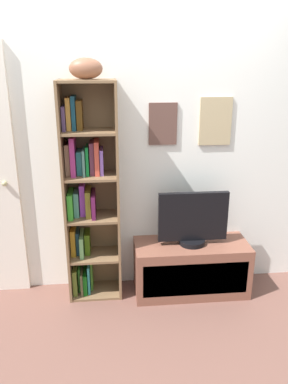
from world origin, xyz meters
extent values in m
cube|color=brown|center=(0.00, 0.00, -0.02)|extent=(5.20, 5.20, 0.04)
cube|color=white|center=(0.00, 1.13, 1.28)|extent=(4.80, 0.06, 2.57)
cube|color=brown|center=(0.19, 1.09, 1.45)|extent=(0.23, 0.02, 0.34)
cube|color=slate|center=(0.19, 1.09, 1.45)|extent=(0.18, 0.01, 0.29)
cube|color=tan|center=(0.63, 1.09, 1.46)|extent=(0.26, 0.02, 0.39)
cube|color=gray|center=(0.63, 1.09, 1.46)|extent=(0.21, 0.01, 0.34)
cube|color=brown|center=(-0.60, 0.95, 0.90)|extent=(0.02, 0.30, 1.80)
cube|color=brown|center=(-0.19, 0.95, 0.90)|extent=(0.02, 0.30, 1.80)
cube|color=brown|center=(-0.40, 1.10, 0.90)|extent=(0.44, 0.01, 1.80)
cube|color=brown|center=(-0.40, 0.95, 0.01)|extent=(0.40, 0.29, 0.02)
cube|color=brown|center=(-0.40, 0.95, 0.36)|extent=(0.40, 0.29, 0.02)
cube|color=brown|center=(-0.40, 0.95, 0.71)|extent=(0.40, 0.29, 0.02)
cube|color=brown|center=(-0.40, 0.95, 1.07)|extent=(0.40, 0.29, 0.02)
cube|color=brown|center=(-0.40, 0.95, 1.42)|extent=(0.40, 0.29, 0.02)
cube|color=brown|center=(-0.40, 0.95, 1.79)|extent=(0.40, 0.29, 0.02)
cube|color=#5D7027|center=(-0.57, 0.97, 0.14)|extent=(0.04, 0.23, 0.23)
cube|color=#33872A|center=(-0.54, 1.00, 0.13)|extent=(0.02, 0.18, 0.22)
cube|color=brown|center=(-0.51, 0.97, 0.12)|extent=(0.02, 0.24, 0.20)
cube|color=#0F5010|center=(-0.49, 0.97, 0.12)|extent=(0.03, 0.24, 0.19)
cube|color=teal|center=(-0.45, 0.98, 0.15)|extent=(0.02, 0.22, 0.26)
cube|color=#407223|center=(-0.43, 1.01, 0.16)|extent=(0.02, 0.16, 0.29)
cube|color=#BA811E|center=(-0.57, 1.00, 0.49)|extent=(0.04, 0.18, 0.23)
cube|color=#1C3F4F|center=(-0.53, 1.01, 0.47)|extent=(0.03, 0.16, 0.20)
cube|color=#69A563|center=(-0.50, 0.98, 0.46)|extent=(0.03, 0.23, 0.18)
cube|color=#39590F|center=(-0.45, 1.01, 0.47)|extent=(0.04, 0.17, 0.19)
cube|color=green|center=(-0.57, 0.97, 0.83)|extent=(0.04, 0.24, 0.21)
cube|color=#4B8B79|center=(-0.52, 1.00, 0.83)|extent=(0.04, 0.18, 0.21)
cube|color=purple|center=(-0.47, 1.01, 0.85)|extent=(0.04, 0.16, 0.26)
cube|color=olive|center=(-0.43, 0.99, 0.84)|extent=(0.04, 0.21, 0.22)
cube|color=#52153D|center=(-0.39, 0.97, 0.82)|extent=(0.03, 0.24, 0.20)
cube|color=tan|center=(-0.57, 1.00, 1.20)|extent=(0.04, 0.17, 0.24)
cube|color=#9B2B6D|center=(-0.53, 0.98, 1.23)|extent=(0.04, 0.22, 0.30)
cube|color=#29726F|center=(-0.48, 1.01, 1.17)|extent=(0.04, 0.17, 0.19)
cube|color=slate|center=(-0.45, 0.98, 1.18)|extent=(0.02, 0.21, 0.20)
cube|color=#127B31|center=(-0.42, 0.99, 1.19)|extent=(0.02, 0.19, 0.23)
cube|color=#622C42|center=(-0.38, 1.00, 1.20)|extent=(0.03, 0.18, 0.26)
cube|color=#CB4838|center=(-0.34, 0.99, 1.21)|extent=(0.04, 0.20, 0.27)
cube|color=#895FC9|center=(-0.31, 1.00, 1.18)|extent=(0.03, 0.19, 0.20)
cube|color=#4A355A|center=(-0.58, 0.99, 1.52)|extent=(0.03, 0.20, 0.18)
cube|color=#B87C30|center=(-0.54, 1.01, 1.55)|extent=(0.03, 0.17, 0.24)
cube|color=#133B4D|center=(-0.50, 1.00, 1.55)|extent=(0.03, 0.17, 0.26)
cube|color=#50320F|center=(-0.46, 1.01, 1.54)|extent=(0.04, 0.16, 0.22)
ellipsoid|color=brown|center=(-0.40, 0.95, 1.87)|extent=(0.24, 0.15, 0.15)
cube|color=brown|center=(0.43, 0.90, 0.23)|extent=(0.97, 0.40, 0.46)
cube|color=brown|center=(0.43, 0.70, 0.23)|extent=(0.87, 0.01, 0.29)
cylinder|color=black|center=(0.43, 0.90, 0.48)|extent=(0.22, 0.22, 0.04)
cube|color=black|center=(0.43, 0.90, 0.71)|extent=(0.58, 0.04, 0.42)
cube|color=#212D42|center=(0.43, 0.89, 0.71)|extent=(0.54, 0.01, 0.38)
sphere|color=tan|center=(-1.09, 1.03, 1.00)|extent=(0.04, 0.04, 0.04)
camera|label=1|loc=(-0.25, -1.93, 1.92)|focal=35.20mm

